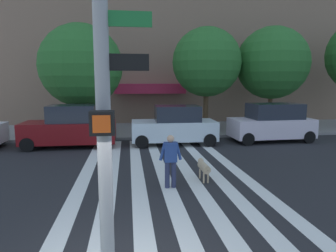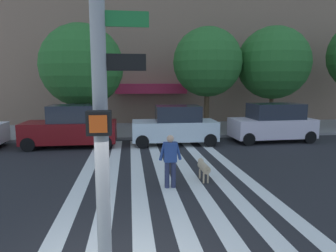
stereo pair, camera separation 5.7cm
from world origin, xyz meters
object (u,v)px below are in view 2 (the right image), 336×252
parked_car_fourth_in_line (273,123)px  street_tree_nearest (82,66)px  parked_car_third_in_line (175,126)px  dog_on_leash (203,167)px  street_tree_middle (207,62)px  pedestrian_bystander (290,115)px  traffic_light_pole (99,56)px  parked_car_behind_first (71,127)px  pedestrian_dog_walker (170,158)px  street_tree_further (273,63)px

parked_car_fourth_in_line → street_tree_nearest: size_ratio=0.70×
parked_car_third_in_line → dog_on_leash: 5.98m
street_tree_middle → pedestrian_bystander: 6.58m
traffic_light_pole → dog_on_leash: size_ratio=5.25×
parked_car_fourth_in_line → parked_car_behind_first: bearing=-180.0°
street_tree_nearest → dog_on_leash: size_ratio=5.77×
parked_car_fourth_in_line → pedestrian_dog_walker: 9.24m
pedestrian_dog_walker → dog_on_leash: (1.18, 0.57, -0.48)m
parked_car_behind_first → dog_on_leash: parked_car_behind_first is taller
street_tree_further → traffic_light_pole: bearing=-122.6°
parked_car_third_in_line → dog_on_leash: bearing=-89.7°
parked_car_fourth_in_line → traffic_light_pole: bearing=-124.8°
parked_car_behind_first → pedestrian_bystander: parked_car_behind_first is taller
parked_car_third_in_line → street_tree_nearest: (-5.02, 2.66, 3.20)m
traffic_light_pole → pedestrian_bystander: size_ratio=3.54×
street_tree_middle → pedestrian_bystander: size_ratio=3.93×
street_tree_nearest → parked_car_third_in_line: bearing=-28.0°
street_tree_further → pedestrian_dog_walker: 13.35m
parked_car_third_in_line → street_tree_nearest: bearing=152.0°
street_tree_middle → parked_car_fourth_in_line: bearing=-47.9°
traffic_light_pole → street_tree_middle: size_ratio=0.90×
parked_car_behind_first → street_tree_middle: 9.09m
street_tree_middle → dog_on_leash: (-2.47, -9.15, -3.99)m
pedestrian_dog_walker → parked_car_fourth_in_line: bearing=45.0°
street_tree_nearest → pedestrian_bystander: size_ratio=3.88×
parked_car_fourth_in_line → pedestrian_dog_walker: size_ratio=2.72×
parked_car_third_in_line → pedestrian_dog_walker: parked_car_third_in_line is taller
dog_on_leash → pedestrian_bystander: pedestrian_bystander is taller
traffic_light_pole → parked_car_behind_first: size_ratio=1.29×
dog_on_leash → pedestrian_bystander: (8.14, 9.11, 0.63)m
street_tree_middle → dog_on_leash: bearing=-105.1°
pedestrian_dog_walker → pedestrian_bystander: bearing=46.1°
traffic_light_pole → pedestrian_dog_walker: 5.94m
parked_car_third_in_line → street_tree_middle: (2.51, 3.19, 3.49)m
parked_car_behind_first → street_tree_nearest: street_tree_nearest is taller
street_tree_further → street_tree_nearest: bearing=-176.1°
pedestrian_bystander → parked_car_fourth_in_line: bearing=-131.4°
pedestrian_bystander → street_tree_nearest: bearing=-177.9°
street_tree_middle → street_tree_further: (4.46, 0.28, 0.01)m
parked_car_behind_first → pedestrian_dog_walker: size_ratio=2.75×
parked_car_behind_first → street_tree_nearest: size_ratio=0.71×
street_tree_nearest → street_tree_further: size_ratio=0.96×
street_tree_middle → street_tree_further: 4.47m
pedestrian_dog_walker → pedestrian_bystander: size_ratio=1.00×
parked_car_third_in_line → dog_on_leash: parked_car_third_in_line is taller
parked_car_third_in_line → pedestrian_dog_walker: (-1.15, -6.53, -0.02)m
parked_car_fourth_in_line → street_tree_middle: 5.50m
street_tree_nearest → pedestrian_bystander: (13.18, 0.49, -3.07)m
parked_car_third_in_line → street_tree_middle: 5.35m
dog_on_leash → street_tree_nearest: bearing=120.3°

